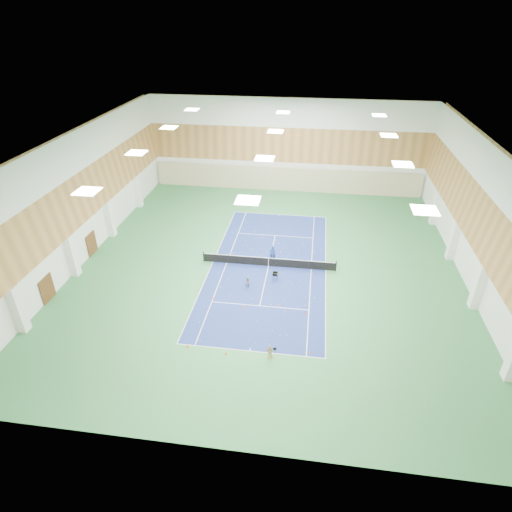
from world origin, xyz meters
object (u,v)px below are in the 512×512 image
(tennis_net, at_px, (269,261))
(ball_cart, at_px, (275,276))
(coach, at_px, (272,253))
(child_court, at_px, (248,282))
(child_apron, at_px, (270,352))

(tennis_net, distance_m, ball_cart, 2.48)
(coach, relative_size, child_court, 1.51)
(tennis_net, xyz_separation_m, ball_cart, (0.88, -2.31, -0.15))
(child_court, height_order, ball_cart, child_court)
(child_apron, bearing_deg, child_court, 101.08)
(child_apron, xyz_separation_m, ball_cart, (-0.63, 10.04, -0.16))
(child_apron, relative_size, ball_cart, 1.41)
(coach, distance_m, ball_cart, 3.45)
(coach, distance_m, child_court, 5.19)
(tennis_net, relative_size, ball_cart, 15.81)
(coach, bearing_deg, tennis_net, 69.11)
(coach, height_order, child_apron, coach)
(tennis_net, bearing_deg, child_apron, -83.04)
(tennis_net, height_order, ball_cart, tennis_net)
(child_court, distance_m, child_apron, 8.96)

